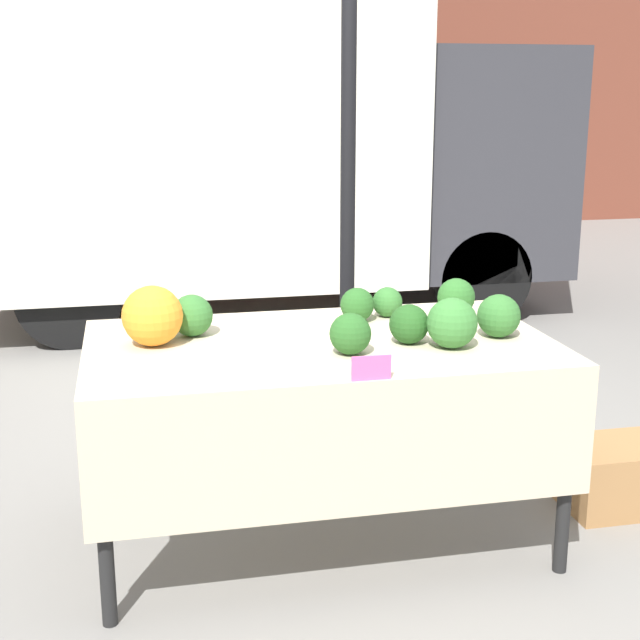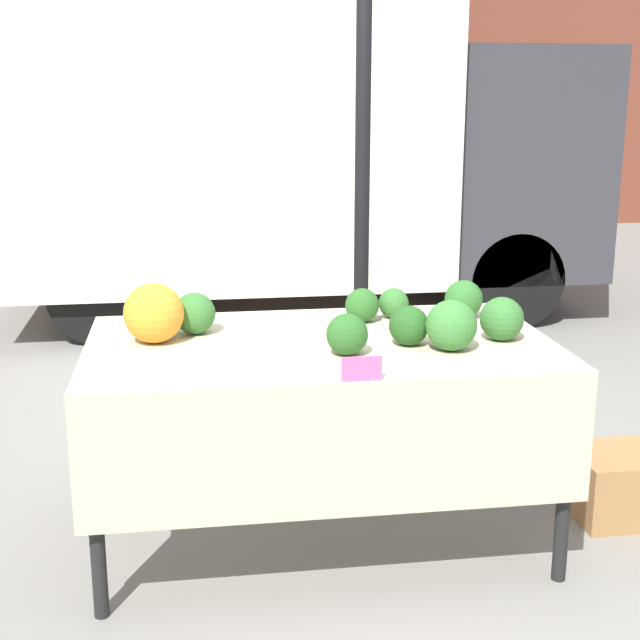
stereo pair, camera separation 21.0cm
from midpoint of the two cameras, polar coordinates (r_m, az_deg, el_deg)
ground_plane at (r=3.57m, az=-1.74°, el=-13.67°), size 40.00×40.00×0.00m
tent_pole at (r=4.17m, az=0.33°, el=6.94°), size 0.07×0.07×2.27m
parked_truck at (r=6.96m, az=-5.76°, el=11.99°), size 4.39×2.05×2.65m
market_table at (r=3.24m, az=-1.62°, el=-3.22°), size 1.70×0.99×0.79m
orange_cauliflower at (r=3.26m, az=-12.50°, el=0.24°), size 0.22×0.22×0.22m
romanesco_head at (r=3.55m, az=-12.40°, el=0.74°), size 0.18×0.18×0.14m
broccoli_head_0 at (r=3.66m, az=7.09°, el=1.46°), size 0.15×0.15×0.15m
broccoli_head_1 at (r=3.37m, az=-9.98°, el=0.27°), size 0.16×0.16×0.16m
broccoli_head_2 at (r=3.09m, az=0.01°, el=-0.91°), size 0.15×0.15×0.15m
broccoli_head_3 at (r=3.18m, az=6.59°, el=-0.22°), size 0.18×0.18×0.18m
broccoli_head_4 at (r=3.54m, az=0.70°, el=0.97°), size 0.14×0.14×0.14m
broccoli_head_5 at (r=3.61m, az=2.68°, el=1.14°), size 0.12×0.12×0.12m
broccoli_head_6 at (r=3.35m, az=9.62°, el=0.25°), size 0.16×0.16×0.16m
broccoli_head_7 at (r=3.23m, az=3.87°, el=-0.28°), size 0.15×0.15×0.15m
price_sign at (r=2.82m, az=1.18°, el=-3.11°), size 0.13×0.01×0.08m
produce_crate at (r=3.92m, az=17.21°, el=-9.45°), size 0.48×0.34×0.27m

